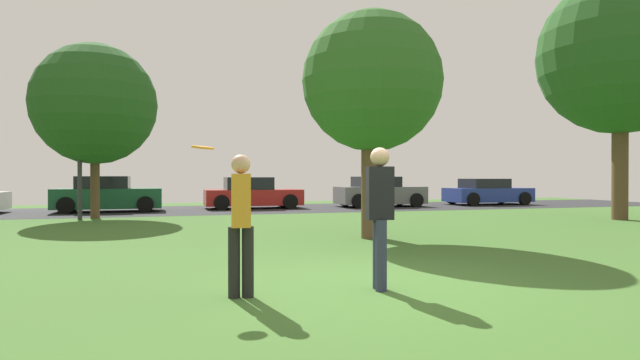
{
  "coord_description": "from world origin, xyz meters",
  "views": [
    {
      "loc": [
        -2.67,
        -6.26,
        1.43
      ],
      "look_at": [
        0.0,
        2.72,
        1.36
      ],
      "focal_mm": 29.03,
      "sensor_mm": 36.0,
      "label": 1
    }
  ],
  "objects_px": {
    "oak_tree_left": "(372,83)",
    "parked_car_blue": "(487,192)",
    "maple_tree_near": "(95,104)",
    "parked_car_red": "(252,194)",
    "person_bystander": "(241,218)",
    "maple_tree_far": "(620,55)",
    "parked_car_green": "(108,195)",
    "street_lamp_post": "(80,151)",
    "person_thrower": "(380,210)",
    "parked_car_grey": "(379,193)",
    "frisbee_disc": "(203,148)"
  },
  "relations": [
    {
      "from": "oak_tree_left",
      "to": "street_lamp_post",
      "type": "bearing_deg",
      "value": 134.21
    },
    {
      "from": "maple_tree_far",
      "to": "parked_car_blue",
      "type": "height_order",
      "value": "maple_tree_far"
    },
    {
      "from": "oak_tree_left",
      "to": "parked_car_blue",
      "type": "height_order",
      "value": "oak_tree_left"
    },
    {
      "from": "maple_tree_near",
      "to": "parked_car_green",
      "type": "height_order",
      "value": "maple_tree_near"
    },
    {
      "from": "maple_tree_near",
      "to": "parked_car_red",
      "type": "distance_m",
      "value": 7.71
    },
    {
      "from": "street_lamp_post",
      "to": "oak_tree_left",
      "type": "bearing_deg",
      "value": -45.79
    },
    {
      "from": "maple_tree_far",
      "to": "person_thrower",
      "type": "distance_m",
      "value": 14.46
    },
    {
      "from": "maple_tree_near",
      "to": "parked_car_grey",
      "type": "relative_size",
      "value": 1.46
    },
    {
      "from": "person_bystander",
      "to": "parked_car_red",
      "type": "xyz_separation_m",
      "value": [
        2.77,
        16.58,
        -0.3
      ]
    },
    {
      "from": "parked_car_grey",
      "to": "street_lamp_post",
      "type": "distance_m",
      "value": 12.91
    },
    {
      "from": "person_thrower",
      "to": "parked_car_red",
      "type": "relative_size",
      "value": 0.43
    },
    {
      "from": "oak_tree_left",
      "to": "maple_tree_far",
      "type": "xyz_separation_m",
      "value": [
        9.68,
        2.36,
        1.82
      ]
    },
    {
      "from": "parked_car_green",
      "to": "person_thrower",
      "type": "bearing_deg",
      "value": -73.44
    },
    {
      "from": "maple_tree_near",
      "to": "street_lamp_post",
      "type": "distance_m",
      "value": 1.72
    },
    {
      "from": "maple_tree_near",
      "to": "person_thrower",
      "type": "height_order",
      "value": "maple_tree_near"
    },
    {
      "from": "oak_tree_left",
      "to": "parked_car_blue",
      "type": "xyz_separation_m",
      "value": [
        10.85,
        11.36,
        -2.95
      ]
    },
    {
      "from": "maple_tree_near",
      "to": "parked_car_green",
      "type": "relative_size",
      "value": 1.46
    },
    {
      "from": "parked_car_red",
      "to": "parked_car_grey",
      "type": "relative_size",
      "value": 1.04
    },
    {
      "from": "frisbee_disc",
      "to": "parked_car_green",
      "type": "relative_size",
      "value": 0.09
    },
    {
      "from": "oak_tree_left",
      "to": "frisbee_disc",
      "type": "xyz_separation_m",
      "value": [
        -4.1,
        -4.66,
        -1.79
      ]
    },
    {
      "from": "maple_tree_near",
      "to": "street_lamp_post",
      "type": "bearing_deg",
      "value": -130.27
    },
    {
      "from": "person_bystander",
      "to": "parked_car_grey",
      "type": "distance_m",
      "value": 18.36
    },
    {
      "from": "maple_tree_near",
      "to": "parked_car_red",
      "type": "bearing_deg",
      "value": 32.06
    },
    {
      "from": "parked_car_grey",
      "to": "parked_car_red",
      "type": "bearing_deg",
      "value": 176.2
    },
    {
      "from": "parked_car_green",
      "to": "street_lamp_post",
      "type": "height_order",
      "value": "street_lamp_post"
    },
    {
      "from": "parked_car_green",
      "to": "parked_car_grey",
      "type": "xyz_separation_m",
      "value": [
        11.75,
        0.07,
        -0.01
      ]
    },
    {
      "from": "oak_tree_left",
      "to": "person_thrower",
      "type": "height_order",
      "value": "oak_tree_left"
    },
    {
      "from": "parked_car_red",
      "to": "parked_car_grey",
      "type": "xyz_separation_m",
      "value": [
        5.89,
        -0.39,
        0.02
      ]
    },
    {
      "from": "parked_car_green",
      "to": "parked_car_red",
      "type": "xyz_separation_m",
      "value": [
        5.87,
        0.46,
        -0.03
      ]
    },
    {
      "from": "maple_tree_near",
      "to": "parked_car_red",
      "type": "relative_size",
      "value": 1.41
    },
    {
      "from": "person_bystander",
      "to": "street_lamp_post",
      "type": "xyz_separation_m",
      "value": [
        -3.57,
        12.39,
        1.32
      ]
    },
    {
      "from": "parked_car_red",
      "to": "street_lamp_post",
      "type": "distance_m",
      "value": 7.77
    },
    {
      "from": "person_thrower",
      "to": "parked_car_grey",
      "type": "relative_size",
      "value": 0.44
    },
    {
      "from": "maple_tree_near",
      "to": "parked_car_grey",
      "type": "distance_m",
      "value": 12.7
    },
    {
      "from": "person_thrower",
      "to": "parked_car_blue",
      "type": "xyz_separation_m",
      "value": [
        12.81,
        16.39,
        -0.4
      ]
    },
    {
      "from": "oak_tree_left",
      "to": "maple_tree_far",
      "type": "height_order",
      "value": "maple_tree_far"
    },
    {
      "from": "oak_tree_left",
      "to": "parked_car_blue",
      "type": "bearing_deg",
      "value": 46.32
    },
    {
      "from": "parked_car_red",
      "to": "parked_car_blue",
      "type": "distance_m",
      "value": 11.76
    },
    {
      "from": "person_bystander",
      "to": "parked_car_grey",
      "type": "relative_size",
      "value": 0.42
    },
    {
      "from": "parked_car_grey",
      "to": "maple_tree_near",
      "type": "bearing_deg",
      "value": -164.28
    },
    {
      "from": "parked_car_green",
      "to": "maple_tree_far",
      "type": "bearing_deg",
      "value": -28.2
    },
    {
      "from": "street_lamp_post",
      "to": "parked_car_red",
      "type": "bearing_deg",
      "value": 33.49
    },
    {
      "from": "parked_car_green",
      "to": "parked_car_grey",
      "type": "height_order",
      "value": "parked_car_green"
    },
    {
      "from": "frisbee_disc",
      "to": "parked_car_grey",
      "type": "bearing_deg",
      "value": 60.29
    },
    {
      "from": "parked_car_green",
      "to": "street_lamp_post",
      "type": "relative_size",
      "value": 0.9
    },
    {
      "from": "person_bystander",
      "to": "parked_car_blue",
      "type": "relative_size",
      "value": 0.41
    },
    {
      "from": "parked_car_red",
      "to": "maple_tree_near",
      "type": "bearing_deg",
      "value": -147.94
    },
    {
      "from": "oak_tree_left",
      "to": "person_bystander",
      "type": "distance_m",
      "value": 6.7
    },
    {
      "from": "person_bystander",
      "to": "parked_car_grey",
      "type": "xyz_separation_m",
      "value": [
        8.66,
        16.19,
        -0.28
      ]
    },
    {
      "from": "maple_tree_far",
      "to": "person_thrower",
      "type": "xyz_separation_m",
      "value": [
        -11.64,
        -7.39,
        -4.38
      ]
    }
  ]
}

